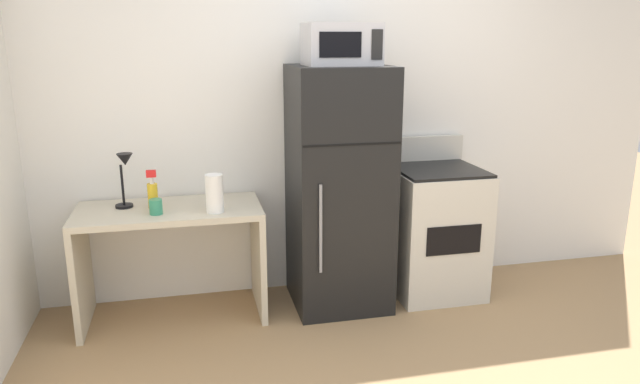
# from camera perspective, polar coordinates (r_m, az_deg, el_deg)

# --- Properties ---
(wall_back_white) EXTENTS (5.00, 0.10, 2.60)m
(wall_back_white) POSITION_cam_1_polar(r_m,az_deg,el_deg) (4.23, 2.22, 8.02)
(wall_back_white) COLOR white
(wall_back_white) RESTS_ON ground
(desk) EXTENTS (1.17, 0.58, 0.75)m
(desk) POSITION_cam_1_polar(r_m,az_deg,el_deg) (3.92, -14.35, -4.69)
(desk) COLOR beige
(desk) RESTS_ON ground
(desk_lamp) EXTENTS (0.14, 0.12, 0.35)m
(desk_lamp) POSITION_cam_1_polar(r_m,az_deg,el_deg) (3.87, -18.54, 1.95)
(desk_lamp) COLOR black
(desk_lamp) RESTS_ON desk
(spray_bottle) EXTENTS (0.06, 0.06, 0.25)m
(spray_bottle) POSITION_cam_1_polar(r_m,az_deg,el_deg) (3.85, -16.02, -0.10)
(spray_bottle) COLOR yellow
(spray_bottle) RESTS_ON desk
(paper_towel_roll) EXTENTS (0.11, 0.11, 0.24)m
(paper_towel_roll) POSITION_cam_1_polar(r_m,az_deg,el_deg) (3.67, -10.25, -0.14)
(paper_towel_roll) COLOR white
(paper_towel_roll) RESTS_ON desk
(coffee_mug) EXTENTS (0.08, 0.08, 0.09)m
(coffee_mug) POSITION_cam_1_polar(r_m,az_deg,el_deg) (3.73, -15.73, -1.39)
(coffee_mug) COLOR #338C66
(coffee_mug) RESTS_ON desk
(refrigerator) EXTENTS (0.63, 0.65, 1.63)m
(refrigerator) POSITION_cam_1_polar(r_m,az_deg,el_deg) (3.93, 1.87, 0.29)
(refrigerator) COLOR black
(refrigerator) RESTS_ON ground
(microwave) EXTENTS (0.46, 0.35, 0.26)m
(microwave) POSITION_cam_1_polar(r_m,az_deg,el_deg) (3.78, 2.08, 14.21)
(microwave) COLOR #B7B7BC
(microwave) RESTS_ON refrigerator
(oven_range) EXTENTS (0.61, 0.61, 1.10)m
(oven_range) POSITION_cam_1_polar(r_m,az_deg,el_deg) (4.28, 11.16, -3.65)
(oven_range) COLOR beige
(oven_range) RESTS_ON ground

